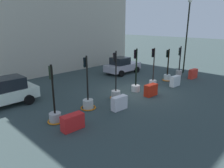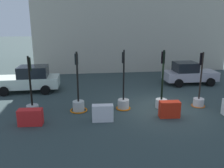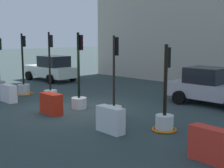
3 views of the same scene
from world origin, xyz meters
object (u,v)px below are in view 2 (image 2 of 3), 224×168
traffic_light_2 (123,100)px  car_silver_hatchback (189,74)px  construction_barrier_1 (103,113)px  car_white_van (29,79)px  traffic_light_3 (162,96)px  traffic_light_4 (199,97)px  traffic_light_0 (32,106)px  construction_barrier_2 (169,109)px  construction_barrier_0 (30,117)px  traffic_light_1 (78,102)px

traffic_light_2 → car_silver_hatchback: traffic_light_2 is taller
construction_barrier_1 → car_white_van: (-4.56, 5.61, 0.42)m
traffic_light_3 → traffic_light_4: (2.16, -0.10, -0.11)m
traffic_light_4 → traffic_light_3: bearing=177.3°
traffic_light_0 → construction_barrier_2: (6.94, -1.26, -0.06)m
traffic_light_4 → construction_barrier_2: bearing=-149.5°
traffic_light_0 → traffic_light_3: size_ratio=0.95×
traffic_light_2 → construction_barrier_1: size_ratio=3.12×
traffic_light_3 → construction_barrier_2: traffic_light_3 is taller
traffic_light_0 → traffic_light_3: bearing=1.1°
construction_barrier_0 → traffic_light_2: bearing=17.8°
traffic_light_1 → traffic_light_2: (2.46, -0.01, -0.02)m
construction_barrier_1 → car_white_van: bearing=129.1°
construction_barrier_2 → car_white_van: 9.70m
traffic_light_4 → construction_barrier_2: (-2.21, -1.30, -0.13)m
car_silver_hatchback → traffic_light_3: bearing=-128.6°
traffic_light_1 → construction_barrier_0: size_ratio=2.83×
traffic_light_0 → construction_barrier_2: 7.05m
traffic_light_2 → car_silver_hatchback: (5.86, 4.62, 0.31)m
traffic_light_0 → construction_barrier_1: 3.78m
traffic_light_3 → construction_barrier_1: size_ratio=3.08×
traffic_light_1 → construction_barrier_0: bearing=-145.7°
construction_barrier_1 → construction_barrier_0: bearing=-179.7°
traffic_light_4 → car_silver_hatchback: 5.00m
construction_barrier_0 → car_white_van: (-1.17, 5.62, 0.45)m
traffic_light_3 → traffic_light_4: bearing=-2.7°
car_silver_hatchback → car_white_van: car_white_van is taller
car_white_van → traffic_light_4: bearing=-22.7°
construction_barrier_1 → car_white_van: size_ratio=0.25×
traffic_light_2 → construction_barrier_2: (2.11, -1.43, -0.07)m
traffic_light_3 → construction_barrier_1: traffic_light_3 is taller
construction_barrier_1 → construction_barrier_2: bearing=0.8°
traffic_light_0 → car_silver_hatchback: traffic_light_0 is taller
traffic_light_2 → construction_barrier_0: bearing=-162.2°
traffic_light_1 → traffic_light_2: size_ratio=0.99×
traffic_light_1 → car_white_van: traffic_light_1 is taller
traffic_light_3 → car_silver_hatchback: (3.71, 4.65, 0.14)m
traffic_light_3 → construction_barrier_0: traffic_light_3 is taller
car_silver_hatchback → car_white_van: 11.71m
construction_barrier_2 → traffic_light_3: bearing=88.1°
traffic_light_3 → construction_barrier_2: size_ratio=3.08×
traffic_light_3 → construction_barrier_1: 3.73m
car_silver_hatchback → car_white_van: size_ratio=0.93×
traffic_light_1 → construction_barrier_0: 2.68m
traffic_light_0 → traffic_light_1: traffic_light_1 is taller
traffic_light_0 → traffic_light_4: bearing=0.2°
traffic_light_0 → car_silver_hatchback: (10.69, 4.79, 0.32)m
construction_barrier_1 → car_white_van: 7.24m
traffic_light_4 → construction_barrier_2: size_ratio=2.96×
construction_barrier_1 → construction_barrier_2: size_ratio=1.00×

